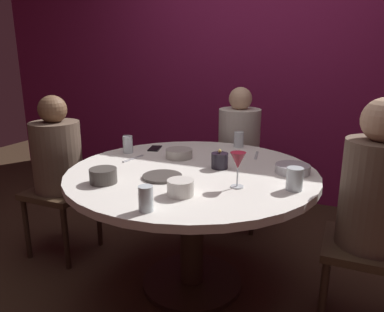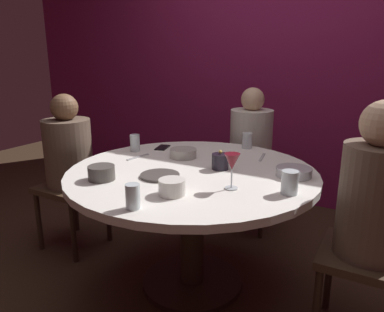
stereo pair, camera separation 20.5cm
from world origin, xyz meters
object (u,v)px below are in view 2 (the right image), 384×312
object	(u,v)px
seated_diner_left	(69,155)
bowl_sauce_side	(102,173)
seated_diner_right	(374,201)
bowl_small_white	(183,153)
cup_center_front	(135,143)
bowl_salad_center	(172,187)
seated_diner_back	(251,143)
cup_near_candle	(247,141)
cup_by_right_diner	(290,182)
cup_by_left_diner	(133,197)
cell_phone	(162,147)
bowl_serving_large	(294,172)
dining_table	(192,193)
candle_holder	(220,161)
wine_glass	(232,163)
dinner_plate	(160,175)

from	to	relation	value
seated_diner_left	bowl_sauce_side	world-z (taller)	seated_diner_left
seated_diner_right	bowl_small_white	size ratio (longest dim) A/B	7.06
seated_diner_right	cup_center_front	size ratio (longest dim) A/B	10.42
bowl_salad_center	seated_diner_back	bearing A→B (deg)	94.61
cup_near_candle	cup_by_right_diner	bearing A→B (deg)	-55.80
cup_near_candle	cup_by_left_diner	world-z (taller)	cup_by_left_diner
cell_phone	bowl_small_white	distance (m)	0.28
seated_diner_back	bowl_sauce_side	size ratio (longest dim) A/B	8.13
bowl_serving_large	cup_near_candle	xyz separation A→B (m)	(-0.44, 0.45, 0.03)
dining_table	cell_phone	distance (m)	0.55
candle_holder	bowl_serving_large	xyz separation A→B (m)	(0.39, 0.08, -0.02)
cell_phone	bowl_salad_center	distance (m)	0.88
cell_phone	bowl_salad_center	size ratio (longest dim) A/B	1.12
seated_diner_left	cup_by_left_diner	size ratio (longest dim) A/B	10.22
bowl_small_white	cup_by_right_diner	world-z (taller)	cup_by_right_diner
cup_center_front	cell_phone	bearing A→B (deg)	54.76
dining_table	bowl_sauce_side	bearing A→B (deg)	-130.74
candle_holder	bowl_salad_center	distance (m)	0.47
wine_glass	cup_near_candle	bearing A→B (deg)	105.95
bowl_serving_large	dining_table	bearing A→B (deg)	-162.28
seated_diner_back	cup_center_front	distance (m)	0.94
candle_holder	bowl_salad_center	bearing A→B (deg)	-93.25
bowl_sauce_side	cup_by_left_diner	world-z (taller)	cup_by_left_diner
candle_holder	cup_center_front	xyz separation A→B (m)	(-0.66, 0.08, 0.01)
candle_holder	cup_by_right_diner	distance (m)	0.48
bowl_salad_center	candle_holder	bearing A→B (deg)	86.75
candle_holder	cup_by_left_diner	world-z (taller)	candle_holder
bowl_serving_large	bowl_salad_center	bearing A→B (deg)	-127.72
seated_diner_back	bowl_serving_large	size ratio (longest dim) A/B	5.94
seated_diner_left	wine_glass	xyz separation A→B (m)	(1.29, -0.17, 0.17)
bowl_sauce_side	cup_by_right_diner	bearing A→B (deg)	17.11
candle_holder	cell_phone	bearing A→B (deg)	156.41
seated_diner_right	wine_glass	bearing A→B (deg)	15.61
dinner_plate	cup_by_right_diner	size ratio (longest dim) A/B	1.88
seated_diner_back	cup_near_candle	bearing A→B (deg)	15.59
cup_near_candle	cup_by_left_diner	xyz separation A→B (m)	(-0.04, -1.21, 0.00)
seated_diner_back	wine_glass	distance (m)	1.16
cup_by_left_diner	seated_diner_back	bearing A→B (deg)	91.83
dining_table	cup_near_candle	xyz separation A→B (m)	(0.09, 0.61, 0.19)
candle_holder	cell_phone	world-z (taller)	candle_holder
seated_diner_right	cup_by_left_diner	distance (m)	1.06
wine_glass	seated_diner_right	bearing A→B (deg)	15.61
wine_glass	bowl_salad_center	bearing A→B (deg)	-135.47
seated_diner_left	bowl_serving_large	bearing A→B (deg)	6.38
candle_holder	bowl_small_white	bearing A→B (deg)	160.69
seated_diner_left	bowl_sauce_side	size ratio (longest dim) A/B	8.05
cup_by_left_diner	cup_near_candle	bearing A→B (deg)	88.06
seated_diner_back	cell_phone	world-z (taller)	seated_diner_back
candle_holder	cup_center_front	distance (m)	0.67
seated_diner_left	wine_glass	world-z (taller)	seated_diner_left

